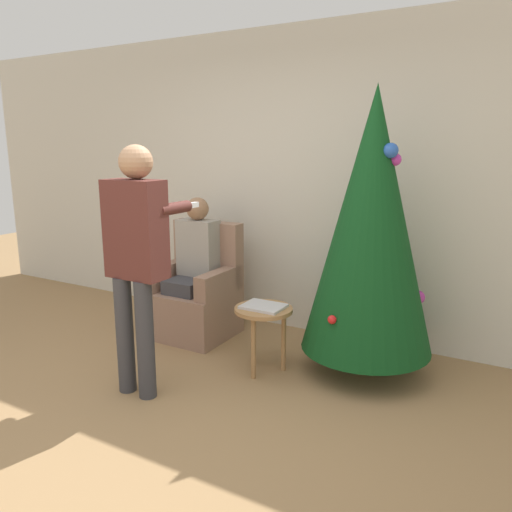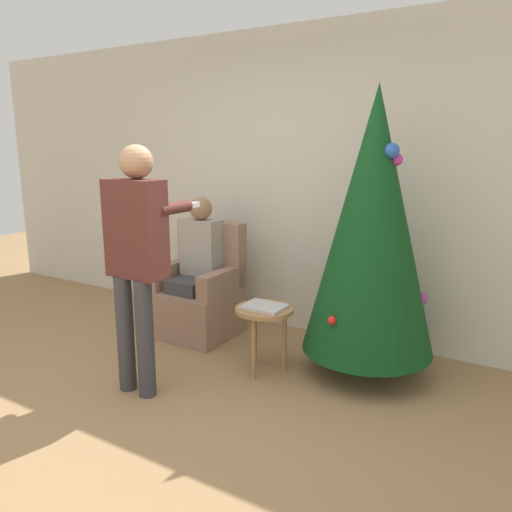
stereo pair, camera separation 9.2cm
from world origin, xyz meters
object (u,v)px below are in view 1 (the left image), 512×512
at_px(christmas_tree, 371,223).
at_px(person_standing, 136,249).
at_px(side_stool, 263,317).
at_px(person_seated, 194,262).
at_px(armchair, 197,296).

height_order(christmas_tree, person_standing, christmas_tree).
bearing_deg(person_standing, side_stool, 49.65).
distance_m(christmas_tree, side_stool, 1.05).
relative_size(person_standing, side_stool, 3.36).
bearing_deg(person_seated, person_standing, -73.16).
bearing_deg(person_standing, christmas_tree, 39.74).
relative_size(armchair, side_stool, 2.00).
relative_size(person_seated, side_stool, 2.46).
height_order(armchair, side_stool, armchair).
relative_size(christmas_tree, armchair, 2.08).
height_order(armchair, person_seated, person_seated).
distance_m(armchair, person_seated, 0.33).
distance_m(person_standing, side_stool, 1.08).
bearing_deg(person_standing, person_seated, 106.84).
bearing_deg(armchair, christmas_tree, -0.96).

